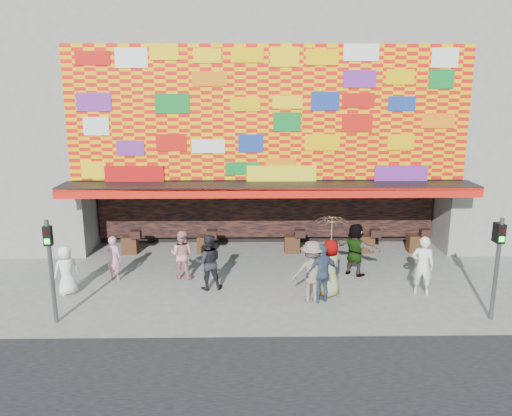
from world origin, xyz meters
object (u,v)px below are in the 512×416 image
object	(u,v)px
ped_c	(208,262)
ped_h	(423,266)
ped_i	(182,254)
ped_g	(330,268)
signal_right	(498,258)
ped_e	(322,273)
ped_b	(114,258)
parasol	(331,230)
ped_d	(312,272)
ped_f	(355,249)
signal_left	(50,260)
ped_a	(66,270)

from	to	relation	value
ped_c	ped_h	world-z (taller)	ped_h
ped_c	ped_i	xyz separation A→B (m)	(-0.99, 1.01, -0.08)
ped_h	ped_g	bearing A→B (deg)	20.66
signal_right	ped_e	distance (m)	4.96
ped_b	parasol	distance (m)	7.47
ped_d	parasol	world-z (taller)	parasol
ped_b	ped_f	size ratio (longest dim) A/B	0.83
ped_h	parasol	distance (m)	3.19
signal_left	ped_h	distance (m)	11.17
ped_d	ped_f	size ratio (longest dim) A/B	1.03
ped_h	ped_e	bearing A→B (deg)	28.35
ped_b	parasol	xyz separation A→B (m)	(7.20, -1.47, 1.38)
ped_c	parasol	distance (m)	4.14
parasol	ped_b	bearing A→B (deg)	168.44
signal_left	ped_d	bearing A→B (deg)	10.22
ped_g	parasol	distance (m)	1.24
parasol	ped_d	bearing A→B (deg)	-146.68
ped_e	ped_f	distance (m)	2.74
signal_left	ped_g	distance (m)	8.27
signal_left	ped_f	distance (m)	9.93
signal_left	ped_g	world-z (taller)	signal_left
parasol	ped_i	bearing A→B (deg)	161.48
signal_right	parasol	bearing A→B (deg)	158.14
signal_right	ped_a	distance (m)	12.97
ped_c	ped_i	distance (m)	1.42
parasol	ped_e	bearing A→B (deg)	-125.39
ped_f	signal_left	bearing A→B (deg)	60.73
ped_a	ped_d	xyz separation A→B (m)	(7.75, -0.68, 0.16)
ped_a	ped_c	bearing A→B (deg)	145.54
signal_right	parasol	world-z (taller)	signal_right
ped_c	signal_left	bearing A→B (deg)	20.24
signal_left	ped_d	world-z (taller)	signal_left
signal_left	parasol	size ratio (longest dim) A/B	1.60
signal_left	ped_h	bearing A→B (deg)	9.41
ped_c	ped_e	world-z (taller)	ped_e
ped_f	parasol	distance (m)	2.51
ped_c	signal_right	bearing A→B (deg)	154.12
ped_a	parasol	bearing A→B (deg)	139.01
ped_e	ped_g	xyz separation A→B (m)	(0.32, 0.45, -0.01)
ped_b	ped_i	world-z (taller)	ped_i
ped_d	ped_b	bearing A→B (deg)	-17.65
ped_e	ped_f	world-z (taller)	ped_f
ped_f	ped_h	distance (m)	2.51
signal_right	ped_c	xyz separation A→B (m)	(-8.27, 2.39, -0.94)
ped_f	ped_i	distance (m)	6.08
ped_g	ped_d	bearing A→B (deg)	-11.04
ped_d	ped_i	distance (m)	4.72
ped_h	ped_c	bearing A→B (deg)	14.66
ped_f	ped_h	xyz separation A→B (m)	(1.77, -1.77, 0.03)
signal_left	ped_i	world-z (taller)	signal_left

